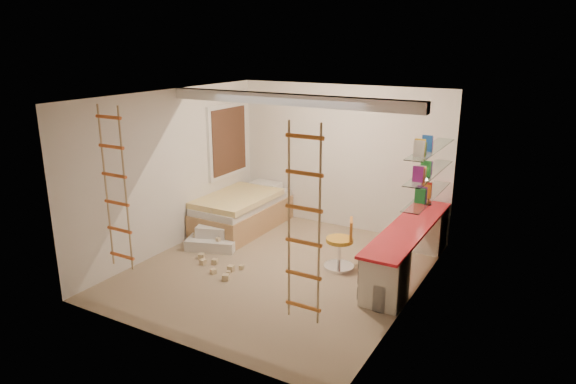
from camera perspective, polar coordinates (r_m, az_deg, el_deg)
The scene contains 15 objects.
floor at distance 7.83m, azimuth -1.10°, elevation -8.64°, with size 4.50×4.50×0.00m, color #967F60.
ceiling_beam at distance 7.40m, azimuth 0.00°, elevation 10.23°, with size 4.00×0.18×0.16m, color white.
window_frame at distance 9.60m, azimuth -6.73°, elevation 5.70°, with size 0.06×1.15×1.35m, color white.
window_blind at distance 9.58m, azimuth -6.54°, elevation 5.68°, with size 0.02×1.00×1.20m, color #4C2D1E.
rope_ladder_left at distance 6.85m, azimuth -18.61°, elevation 0.29°, with size 0.41×0.04×2.13m, color #E25826, non-canonical shape.
rope_ladder_right at distance 5.23m, azimuth 1.77°, elevation -3.75°, with size 0.41×0.04×2.13m, color orange, non-canonical shape.
waste_bin at distance 6.83m, azimuth 10.41°, elevation -11.26°, with size 0.28×0.28×0.35m, color white.
desk at distance 7.78m, azimuth 13.23°, elevation -6.03°, with size 0.56×2.80×0.75m.
shelves at distance 7.65m, azimuth 15.43°, elevation 2.09°, with size 0.25×1.80×0.71m.
bed at distance 9.41m, azimuth -5.06°, elevation -2.15°, with size 1.02×2.00×0.69m.
task_lamp at distance 8.44m, azimuth 15.13°, elevation 0.87°, with size 0.14×0.36×0.57m.
swivel_chair at distance 7.81m, azimuth 5.89°, elevation -6.48°, with size 0.61×0.61×0.79m.
play_platform at distance 8.73m, azimuth -8.25°, elevation -5.08°, with size 0.98×0.87×0.36m.
toy_blocks at distance 8.20m, azimuth -7.91°, elevation -6.23°, with size 1.23×1.13×0.63m.
books at distance 7.63m, azimuth 15.49°, elevation 2.84°, with size 0.14×0.64×0.92m.
Camera 1 is at (3.63, -6.09, 3.32)m, focal length 32.00 mm.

